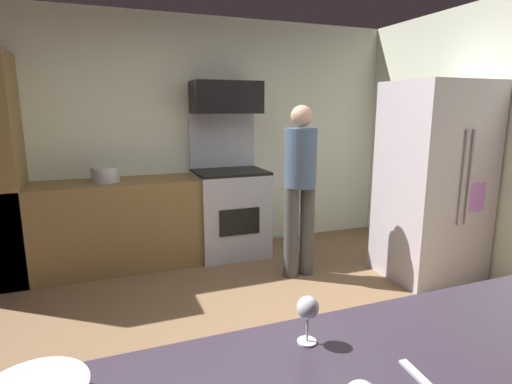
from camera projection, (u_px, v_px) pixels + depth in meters
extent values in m
cube|color=brown|center=(263.00, 357.00, 2.70)|extent=(5.20, 4.80, 0.02)
cube|color=silver|center=(186.00, 137.00, 4.58)|extent=(5.20, 0.12, 2.60)
cube|color=olive|center=(107.00, 226.00, 4.11)|extent=(2.40, 0.60, 0.90)
cube|color=#B1B6BD|center=(230.00, 214.00, 4.54)|extent=(0.76, 0.64, 0.92)
cube|color=black|center=(230.00, 172.00, 4.45)|extent=(0.76, 0.64, 0.03)
cube|color=#B1B6BD|center=(222.00, 140.00, 4.65)|extent=(0.76, 0.06, 0.61)
cube|color=black|center=(240.00, 222.00, 4.24)|extent=(0.44, 0.01, 0.28)
cube|color=black|center=(226.00, 97.00, 4.38)|extent=(0.74, 0.38, 0.34)
cube|color=#BBB2BA|center=(433.00, 182.00, 3.87)|extent=(0.86, 0.72, 1.86)
cylinder|color=#BBB2BA|center=(463.00, 178.00, 3.49)|extent=(0.02, 0.02, 0.84)
cylinder|color=#BBB2BA|center=(470.00, 178.00, 3.52)|extent=(0.02, 0.02, 0.84)
cube|color=#B66FC9|center=(477.00, 198.00, 3.61)|extent=(0.20, 0.01, 0.26)
cylinder|color=#474747|center=(291.00, 233.00, 3.91)|extent=(0.14, 0.14, 0.88)
cylinder|color=#474747|center=(307.00, 231.00, 3.97)|extent=(0.14, 0.14, 0.88)
cylinder|color=#435975|center=(301.00, 158.00, 3.79)|extent=(0.30, 0.30, 0.55)
sphere|color=tan|center=(302.00, 116.00, 3.71)|extent=(0.20, 0.20, 0.20)
cylinder|color=silver|center=(307.00, 342.00, 1.26)|extent=(0.06, 0.06, 0.01)
cylinder|color=silver|center=(307.00, 330.00, 1.25)|extent=(0.01, 0.01, 0.08)
ellipsoid|color=silver|center=(308.00, 308.00, 1.24)|extent=(0.07, 0.07, 0.07)
cylinder|color=#BABFBE|center=(105.00, 174.00, 4.01)|extent=(0.27, 0.27, 0.15)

